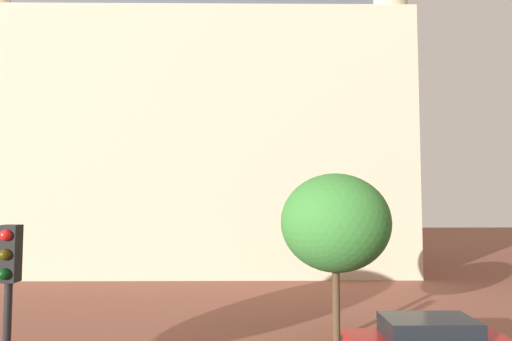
# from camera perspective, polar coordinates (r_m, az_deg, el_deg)

# --- Properties ---
(landmark_building) EXTENTS (28.40, 14.48, 33.19)m
(landmark_building) POSITION_cam_1_polar(r_m,az_deg,el_deg) (33.67, -7.00, 5.25)
(landmark_building) COLOR beige
(landmark_building) RESTS_ON ground_plane
(traffic_light_pole) EXTENTS (0.28, 0.34, 4.52)m
(traffic_light_pole) POSITION_cam_1_polar(r_m,az_deg,el_deg) (8.11, -30.10, -15.89)
(traffic_light_pole) COLOR black
(traffic_light_pole) RESTS_ON ground_plane
(tree_curb_far) EXTENTS (3.88, 3.88, 5.83)m
(tree_curb_far) POSITION_cam_1_polar(r_m,az_deg,el_deg) (15.63, 10.46, -6.82)
(tree_curb_far) COLOR #4C3823
(tree_curb_far) RESTS_ON ground_plane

